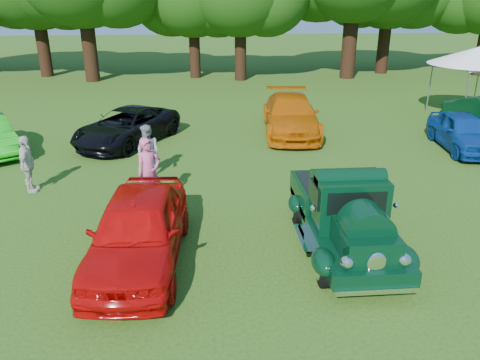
{
  "coord_description": "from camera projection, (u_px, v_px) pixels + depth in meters",
  "views": [
    {
      "loc": [
        -1.16,
        -8.63,
        5.39
      ],
      "look_at": [
        -0.31,
        2.04,
        1.1
      ],
      "focal_mm": 35.0,
      "sensor_mm": 36.0,
      "label": 1
    }
  ],
  "objects": [
    {
      "name": "canopy_tent",
      "position": [
        478.0,
        56.0,
        20.88
      ],
      "size": [
        4.84,
        4.84,
        3.18
      ],
      "rotation": [
        0.0,
        0.0,
        0.15
      ],
      "color": "white",
      "rests_on": "ground"
    },
    {
      "name": "back_car_black",
      "position": [
        127.0,
        126.0,
        17.82
      ],
      "size": [
        4.19,
        5.22,
        1.32
      ],
      "primitive_type": "imported",
      "rotation": [
        0.0,
        0.0,
        -0.5
      ],
      "color": "black",
      "rests_on": "ground"
    },
    {
      "name": "hero_pickup",
      "position": [
        344.0,
        215.0,
        10.45
      ],
      "size": [
        2.11,
        4.54,
        1.77
      ],
      "color": "black",
      "rests_on": "ground"
    },
    {
      "name": "back_car_blue",
      "position": [
        463.0,
        132.0,
        17.11
      ],
      "size": [
        2.0,
        4.09,
        1.35
      ],
      "primitive_type": "imported",
      "rotation": [
        0.0,
        0.0,
        -0.11
      ],
      "color": "navy",
      "rests_on": "ground"
    },
    {
      "name": "ground",
      "position": [
        262.0,
        262.0,
        10.07
      ],
      "size": [
        120.0,
        120.0,
        0.0
      ],
      "primitive_type": "plane",
      "color": "#284B11",
      "rests_on": "ground"
    },
    {
      "name": "back_car_orange",
      "position": [
        291.0,
        115.0,
        19.09
      ],
      "size": [
        2.58,
        5.38,
        1.51
      ],
      "primitive_type": "imported",
      "rotation": [
        0.0,
        0.0,
        -0.09
      ],
      "color": "#BB5506",
      "rests_on": "ground"
    },
    {
      "name": "spectator_grey",
      "position": [
        148.0,
        151.0,
        14.48
      ],
      "size": [
        1.02,
        0.98,
        1.65
      ],
      "primitive_type": "imported",
      "rotation": [
        0.0,
        0.0,
        -0.62
      ],
      "color": "gray",
      "rests_on": "ground"
    },
    {
      "name": "red_convertible",
      "position": [
        138.0,
        229.0,
        9.82
      ],
      "size": [
        2.1,
        4.66,
        1.55
      ],
      "primitive_type": "imported",
      "rotation": [
        0.0,
        0.0,
        -0.06
      ],
      "color": "#BA0808",
      "rests_on": "ground"
    },
    {
      "name": "spectator_white",
      "position": [
        27.0,
        164.0,
        13.37
      ],
      "size": [
        0.46,
        1.0,
        1.67
      ],
      "primitive_type": "imported",
      "rotation": [
        0.0,
        0.0,
        1.62
      ],
      "color": "beige",
      "rests_on": "ground"
    },
    {
      "name": "spectator_pink",
      "position": [
        149.0,
        172.0,
        12.44
      ],
      "size": [
        0.83,
        0.76,
        1.89
      ],
      "primitive_type": "imported",
      "rotation": [
        0.0,
        0.0,
        0.58
      ],
      "color": "#CB5382",
      "rests_on": "ground"
    }
  ]
}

